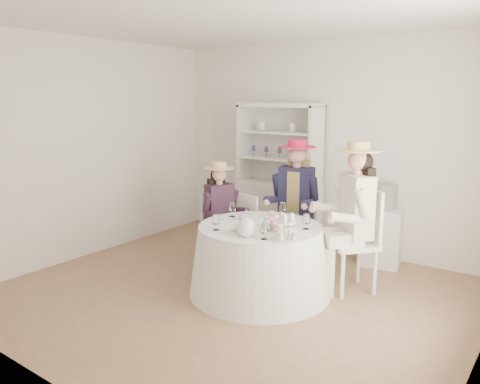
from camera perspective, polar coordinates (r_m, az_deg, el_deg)
The scene contains 22 objects.
ground at distance 4.93m, azimuth -0.70°, elevation -12.25°, with size 4.50×4.50×0.00m, color brown.
ceiling at distance 4.57m, azimuth -0.79°, elevation 20.51°, with size 4.50×4.50×0.00m, color white.
wall_back at distance 6.26m, azimuth 10.33°, elevation 5.47°, with size 4.50×4.50×0.00m, color white.
wall_front at distance 3.21m, azimuth -22.65°, elevation -0.73°, with size 4.50×4.50×0.00m, color white.
wall_left at distance 6.16m, azimuth -17.81°, elevation 5.02°, with size 4.50×4.50×0.00m, color white.
tea_table at distance 4.83m, azimuth 2.43°, elevation -8.24°, with size 1.44×1.44×0.71m.
hutch at distance 6.41m, azimuth 4.85°, elevation -0.31°, with size 1.17×0.53×1.91m.
side_table at distance 5.89m, azimuth 16.93°, elevation -5.20°, with size 0.44×0.44×0.69m, color silver.
hatbox at distance 5.77m, azimuth 17.21°, elevation -0.53°, with size 0.29×0.29×0.29m, color black.
guest_left at distance 5.54m, azimuth -2.41°, elevation -1.91°, with size 0.52×0.47×1.24m.
guest_mid at distance 5.53m, azimuth 6.79°, elevation -0.40°, with size 0.56×0.59×1.51m.
guest_right at distance 4.87m, azimuth 13.65°, elevation -1.97°, with size 0.65×0.67×1.56m.
spare_chair at distance 5.62m, azimuth 1.62°, elevation -4.21°, with size 0.42×0.42×0.87m.
teacup_a at distance 4.92m, azimuth 0.33°, elevation -3.08°, with size 0.08×0.08×0.06m, color white.
teacup_b at distance 4.97m, azimuth 3.97°, elevation -2.90°, with size 0.08×0.08×0.07m, color white.
teacup_c at distance 4.66m, azimuth 6.12°, elevation -3.89°, with size 0.09×0.09×0.07m, color white.
flower_bowl at distance 4.55m, azimuth 4.28°, elevation -4.38°, with size 0.21×0.21×0.05m, color white.
flower_arrangement at distance 4.53m, azimuth 4.32°, elevation -3.61°, with size 0.19×0.18×0.07m.
table_teapot at distance 4.33m, azimuth 0.84°, elevation -4.37°, with size 0.26×0.19×0.20m.
sandwich_plate at distance 4.47m, azimuth -0.02°, elevation -4.80°, with size 0.25×0.25×0.06m.
cupcake_stand at distance 4.26m, azimuth 5.59°, elevation -4.66°, with size 0.26×0.26×0.24m.
stemware_set at distance 4.70m, azimuth 2.48°, elevation -3.23°, with size 0.96×0.92×0.15m.
Camera 1 is at (2.70, -3.61, 1.97)m, focal length 35.00 mm.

